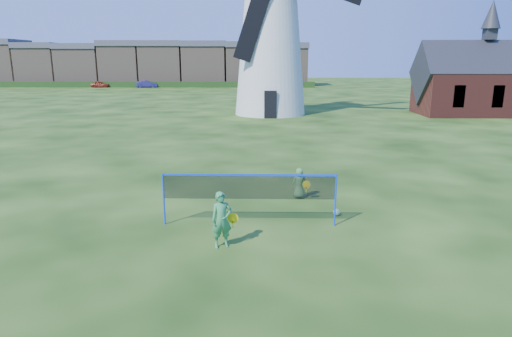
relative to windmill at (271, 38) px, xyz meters
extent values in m
plane|color=black|center=(-0.88, -27.10, -6.53)|extent=(220.00, 220.00, 0.00)
cube|color=black|center=(0.00, -3.02, -5.39)|extent=(1.03, 0.12, 2.27)
cube|color=black|center=(0.00, -2.39, -1.36)|extent=(0.72, 0.12, 0.93)
cube|color=black|center=(0.00, -1.90, 1.94)|extent=(0.62, 0.12, 0.83)
cube|color=black|center=(-1.26, -2.40, 1.63)|extent=(3.64, 0.10, 7.31)
cube|color=maroon|center=(18.66, -0.01, -4.72)|extent=(10.86, 5.43, 3.62)
cube|color=#2D3035|center=(18.66, -0.01, -2.91)|extent=(11.40, 5.53, 5.53)
cube|color=#2D3035|center=(18.66, -0.01, 0.31)|extent=(0.91, 0.91, 0.91)
cone|color=#2D3035|center=(18.66, -0.01, 1.94)|extent=(1.54, 1.54, 2.35)
cube|color=black|center=(15.49, -2.68, -4.72)|extent=(0.91, 0.09, 1.81)
cube|color=black|center=(18.66, -2.68, -4.72)|extent=(0.91, 0.09, 1.81)
cylinder|color=blue|center=(-3.36, -27.46, -5.75)|extent=(0.05, 0.05, 1.55)
cylinder|color=blue|center=(1.64, -27.46, -5.75)|extent=(0.05, 0.05, 1.55)
cube|color=black|center=(-0.86, -27.46, -5.38)|extent=(5.00, 0.02, 0.70)
cube|color=blue|center=(-0.86, -27.46, -5.01)|extent=(5.00, 0.02, 0.06)
imported|color=#399052|center=(-1.51, -29.06, -5.78)|extent=(0.63, 0.51, 1.49)
cylinder|color=yellow|center=(-1.23, -28.88, -5.80)|extent=(0.28, 0.02, 0.28)
cube|color=yellow|center=(-1.23, -28.88, -5.97)|extent=(0.03, 0.02, 0.20)
imported|color=#4D8741|center=(0.80, -24.81, -5.98)|extent=(0.54, 0.36, 1.08)
cylinder|color=yellow|center=(1.02, -25.03, -5.97)|extent=(0.28, 0.02, 0.28)
cube|color=yellow|center=(1.02, -25.03, -6.14)|extent=(0.03, 0.02, 0.20)
sphere|color=green|center=(1.84, -26.60, -6.42)|extent=(0.22, 0.22, 0.22)
cube|color=#8E765E|center=(-49.53, 44.90, -2.84)|extent=(6.70, 8.00, 7.37)
cube|color=#4C4C54|center=(-49.53, 44.90, 1.35)|extent=(7.00, 8.40, 1.00)
cube|color=#8E765E|center=(-42.37, 44.90, -3.16)|extent=(7.03, 8.00, 6.74)
cube|color=#4C4C54|center=(-42.37, 44.90, 0.71)|extent=(7.33, 8.40, 1.00)
cube|color=#8E765E|center=(-34.71, 44.90, -3.23)|extent=(7.70, 8.00, 6.60)
cube|color=#4C4C54|center=(-34.71, 44.90, 0.57)|extent=(8.00, 8.40, 1.00)
cube|color=#8E765E|center=(-27.07, 44.90, -2.98)|extent=(6.99, 8.00, 7.09)
cube|color=#4C4C54|center=(-27.07, 44.90, 1.06)|extent=(7.29, 8.40, 1.00)
cube|color=#8E765E|center=(-19.53, 44.90, -2.99)|extent=(7.48, 8.00, 7.07)
cube|color=#4C4C54|center=(-19.53, 44.90, 1.05)|extent=(7.78, 8.40, 1.00)
cube|color=#8E765E|center=(-11.63, 44.90, -3.02)|extent=(7.72, 8.00, 7.02)
cube|color=#4C4C54|center=(-11.63, 44.90, 0.99)|extent=(8.02, 8.40, 1.00)
cube|color=#8E765E|center=(-4.21, 44.90, -3.09)|extent=(6.53, 8.00, 6.88)
cube|color=#4C4C54|center=(-4.21, 44.90, 0.85)|extent=(6.83, 8.40, 1.00)
cube|color=#8E765E|center=(3.21, 44.90, -3.18)|extent=(7.71, 8.00, 6.68)
cube|color=#4C4C54|center=(3.21, 44.90, 0.66)|extent=(8.01, 8.40, 1.00)
cube|color=#193814|center=(-22.88, 38.90, -6.03)|extent=(62.00, 0.80, 1.00)
imported|color=maroon|center=(-29.38, 38.53, -5.98)|extent=(3.20, 1.30, 1.09)
imported|color=navy|center=(-21.17, 38.48, -5.93)|extent=(3.82, 1.97, 1.20)
camera|label=1|loc=(-0.39, -39.77, -1.79)|focal=31.13mm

